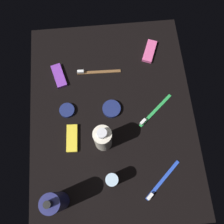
# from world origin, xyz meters

# --- Properties ---
(ground_plane) EXTENTS (0.84, 0.64, 0.01)m
(ground_plane) POSITION_xyz_m (0.00, 0.00, -0.01)
(ground_plane) COLOR black
(lotion_bottle) EXTENTS (0.06, 0.06, 0.19)m
(lotion_bottle) POSITION_xyz_m (-0.30, 0.21, 0.08)
(lotion_bottle) COLOR navy
(lotion_bottle) RESTS_ON ground_plane
(bodywash_bottle) EXTENTS (0.06, 0.06, 0.17)m
(bodywash_bottle) POSITION_xyz_m (-0.11, 0.04, 0.08)
(bodywash_bottle) COLOR silver
(bodywash_bottle) RESTS_ON ground_plane
(deodorant_stick) EXTENTS (0.04, 0.04, 0.09)m
(deodorant_stick) POSITION_xyz_m (-0.25, 0.02, 0.05)
(deodorant_stick) COLOR silver
(deodorant_stick) RESTS_ON ground_plane
(toothbrush_brown) EXTENTS (0.02, 0.18, 0.02)m
(toothbrush_brown) POSITION_xyz_m (0.19, 0.05, 0.01)
(toothbrush_brown) COLOR brown
(toothbrush_brown) RESTS_ON ground_plane
(toothbrush_green) EXTENTS (0.13, 0.14, 0.02)m
(toothbrush_green) POSITION_xyz_m (-0.00, -0.16, 0.01)
(toothbrush_green) COLOR green
(toothbrush_green) RESTS_ON ground_plane
(toothbrush_blue) EXTENTS (0.13, 0.14, 0.02)m
(toothbrush_blue) POSITION_xyz_m (-0.27, -0.15, 0.01)
(toothbrush_blue) COLOR blue
(toothbrush_blue) RESTS_ON ground_plane
(snack_bar_yellow) EXTENTS (0.11, 0.05, 0.01)m
(snack_bar_yellow) POSITION_xyz_m (-0.08, 0.16, 0.01)
(snack_bar_yellow) COLOR yellow
(snack_bar_yellow) RESTS_ON ground_plane
(snack_bar_pink) EXTENTS (0.11, 0.08, 0.01)m
(snack_bar_pink) POSITION_xyz_m (0.26, -0.18, 0.01)
(snack_bar_pink) COLOR #E55999
(snack_bar_pink) RESTS_ON ground_plane
(snack_bar_purple) EXTENTS (0.11, 0.07, 0.01)m
(snack_bar_purple) POSITION_xyz_m (0.18, 0.20, 0.01)
(snack_bar_purple) COLOR purple
(snack_bar_purple) RESTS_ON ground_plane
(cream_tin_left) EXTENTS (0.06, 0.06, 0.02)m
(cream_tin_left) POSITION_xyz_m (0.03, 0.17, 0.01)
(cream_tin_left) COLOR navy
(cream_tin_left) RESTS_ON ground_plane
(cream_tin_right) EXTENTS (0.07, 0.07, 0.02)m
(cream_tin_right) POSITION_xyz_m (0.02, -0.00, 0.01)
(cream_tin_right) COLOR navy
(cream_tin_right) RESTS_ON ground_plane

